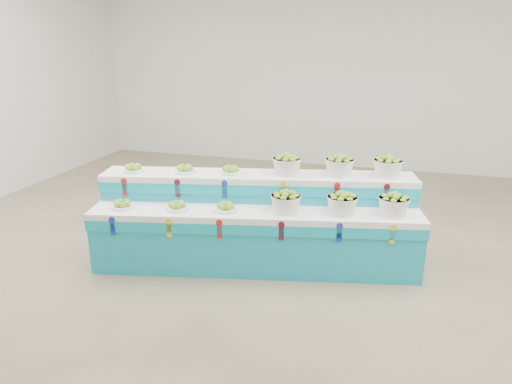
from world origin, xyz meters
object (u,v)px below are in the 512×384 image
display_stand (256,221)px  plate_upper_mid (185,168)px  basket_lower_left (286,202)px  basket_upper_right (388,166)px

display_stand → plate_upper_mid: size_ratio=13.94×
display_stand → basket_lower_left: size_ratio=11.13×
basket_lower_left → basket_upper_right: basket_upper_right is taller
plate_upper_mid → basket_upper_right: basket_upper_right is taller
display_stand → basket_upper_right: bearing=8.7°
basket_upper_right → basket_lower_left: bearing=-145.9°
display_stand → plate_upper_mid: 1.05m
basket_upper_right → plate_upper_mid: bearing=-167.5°
plate_upper_mid → basket_upper_right: size_ratio=0.80×
display_stand → plate_upper_mid: bearing=165.2°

